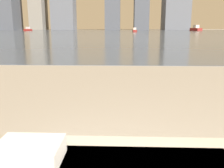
% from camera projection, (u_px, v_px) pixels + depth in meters
% --- Properties ---
extents(towel_stack, '(0.26, 0.20, 0.08)m').
position_uv_depth(towel_stack, '(29.00, 153.00, 0.99)').
color(towel_stack, white).
rests_on(towel_stack, bathtub).
extents(harbor_water, '(180.00, 110.00, 0.01)m').
position_uv_depth(harbor_water, '(121.00, 32.00, 60.81)').
color(harbor_water, slate).
rests_on(harbor_water, ground_plane).
extents(harbor_boat_0, '(1.03, 2.79, 1.03)m').
position_uv_depth(harbor_boat_0, '(135.00, 30.00, 60.82)').
color(harbor_boat_0, maroon).
rests_on(harbor_boat_0, harbor_water).
extents(harbor_boat_2, '(2.86, 5.20, 1.85)m').
position_uv_depth(harbor_boat_2, '(196.00, 29.00, 80.74)').
color(harbor_boat_2, maroon).
rests_on(harbor_boat_2, harbor_water).
extents(harbor_boat_3, '(1.75, 3.48, 1.25)m').
position_uv_depth(harbor_boat_3, '(28.00, 29.00, 79.33)').
color(harbor_boat_3, maroon).
rests_on(harbor_boat_3, harbor_water).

